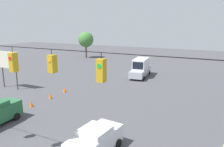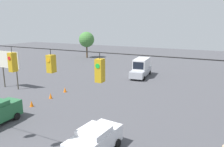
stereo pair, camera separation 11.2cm
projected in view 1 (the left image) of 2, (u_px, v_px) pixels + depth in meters
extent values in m
cylinder|color=black|center=(12.00, 47.00, 11.35)|extent=(23.01, 0.04, 0.04)
cube|color=gold|center=(101.00, 70.00, 9.21)|extent=(0.32, 0.36, 1.00)
cylinder|color=black|center=(101.00, 56.00, 9.07)|extent=(0.03, 0.03, 0.27)
cylinder|color=green|center=(99.00, 66.00, 8.99)|extent=(0.20, 0.02, 0.20)
cube|color=gold|center=(52.00, 64.00, 10.35)|extent=(0.32, 0.36, 0.85)
cylinder|color=black|center=(52.00, 52.00, 10.23)|extent=(0.03, 0.03, 0.27)
cylinder|color=orange|center=(49.00, 60.00, 10.14)|extent=(0.20, 0.02, 0.20)
cube|color=gold|center=(13.00, 62.00, 11.54)|extent=(0.32, 0.36, 1.02)
cylinder|color=black|center=(12.00, 50.00, 11.39)|extent=(0.03, 0.03, 0.32)
cylinder|color=red|center=(10.00, 58.00, 11.32)|extent=(0.20, 0.02, 0.20)
cube|color=#A8AAB2|center=(140.00, 72.00, 35.50)|extent=(2.72, 6.77, 1.00)
cube|color=silver|center=(141.00, 63.00, 35.51)|extent=(2.33, 4.39, 1.60)
cube|color=black|center=(138.00, 66.00, 33.58)|extent=(1.69, 0.18, 1.12)
cylinder|color=black|center=(130.00, 77.00, 34.03)|extent=(0.28, 0.66, 0.64)
cylinder|color=black|center=(144.00, 78.00, 33.29)|extent=(0.28, 0.66, 0.64)
cylinder|color=black|center=(137.00, 71.00, 37.93)|extent=(0.28, 0.66, 0.64)
cylinder|color=black|center=(149.00, 72.00, 37.19)|extent=(0.28, 0.66, 0.64)
cube|color=silver|center=(95.00, 141.00, 14.31)|extent=(2.25, 4.42, 1.15)
cube|color=silver|center=(95.00, 131.00, 14.14)|extent=(1.89, 2.03, 0.36)
cube|color=black|center=(103.00, 125.00, 14.93)|extent=(1.50, 0.15, 0.25)
cylinder|color=black|center=(118.00, 144.00, 15.12)|extent=(0.28, 0.66, 0.64)
cylinder|color=black|center=(96.00, 136.00, 16.07)|extent=(0.28, 0.66, 0.64)
cylinder|color=black|center=(3.00, 113.00, 20.18)|extent=(0.25, 0.65, 0.64)
cylinder|color=black|center=(17.00, 116.00, 19.52)|extent=(0.25, 0.65, 0.64)
cone|color=orange|center=(8.00, 112.00, 20.41)|extent=(0.38, 0.38, 0.65)
cone|color=orange|center=(31.00, 104.00, 22.63)|extent=(0.38, 0.38, 0.65)
cone|color=orange|center=(50.00, 96.00, 25.10)|extent=(0.38, 0.38, 0.65)
cone|color=orange|center=(65.00, 90.00, 27.43)|extent=(0.38, 0.38, 0.65)
cylinder|color=#4C473D|center=(17.00, 79.00, 28.37)|extent=(0.16, 0.16, 2.73)
cylinder|color=#4C473D|center=(3.00, 77.00, 29.49)|extent=(0.16, 0.16, 2.73)
cube|color=silver|center=(8.00, 60.00, 28.38)|extent=(3.69, 0.12, 2.22)
cylinder|color=#4C3823|center=(86.00, 51.00, 55.05)|extent=(0.39, 0.39, 3.54)
sphere|color=#427A38|center=(86.00, 39.00, 54.43)|extent=(3.81, 3.81, 3.81)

